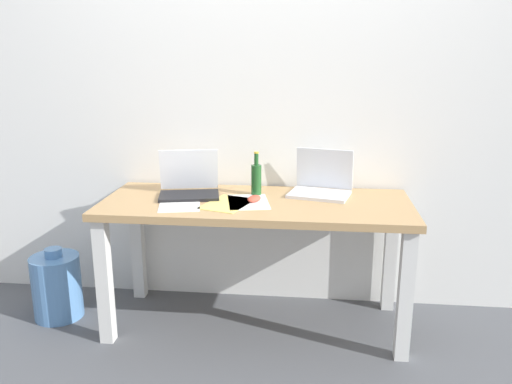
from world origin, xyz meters
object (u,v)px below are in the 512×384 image
laptop_left (189,185)px  water_cooler_jug (57,286)px  laptop_right (321,185)px  beer_bottle (256,178)px  desk (256,220)px  computer_mouse (254,199)px

laptop_left → water_cooler_jug: bearing=-171.8°
laptop_right → beer_bottle: size_ratio=1.52×
desk → beer_bottle: beer_bottle is taller
laptop_right → computer_mouse: (-0.36, -0.20, -0.04)m
laptop_left → laptop_right: size_ratio=0.99×
laptop_right → water_cooler_jug: bearing=-171.7°
laptop_left → beer_bottle: laptop_left is taller
laptop_right → beer_bottle: (-0.36, -0.05, 0.04)m
desk → laptop_right: (0.35, 0.18, 0.16)m
desk → beer_bottle: 0.24m
laptop_left → beer_bottle: size_ratio=1.50×
desk → laptop_right: size_ratio=4.47×
beer_bottle → water_cooler_jug: 1.32m
beer_bottle → laptop_left: bearing=-171.3°
desk → laptop_right: 0.42m
desk → water_cooler_jug: 1.24m
laptop_left → laptop_right: laptop_left is taller
laptop_right → desk: bearing=-152.8°
beer_bottle → desk: bearing=-84.6°
desk → water_cooler_jug: size_ratio=3.92×
computer_mouse → water_cooler_jug: size_ratio=0.24×
desk → laptop_left: bearing=169.4°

